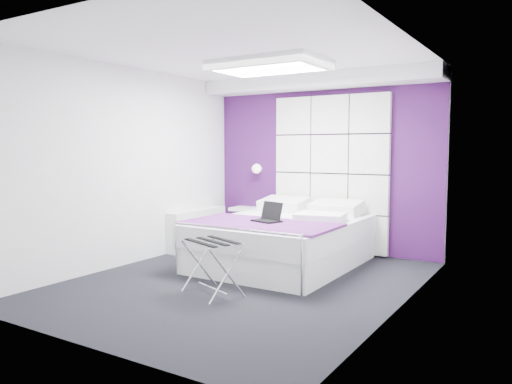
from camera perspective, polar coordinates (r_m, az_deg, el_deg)
floor at (r=5.84m, az=-1.61°, el=-10.28°), size 4.40×4.40×0.00m
ceiling at (r=5.73m, az=-1.67°, el=15.67°), size 4.40×4.40×0.00m
wall_back at (r=7.57m, az=7.59°, el=3.15°), size 3.60×0.00×3.60m
wall_left at (r=6.80m, az=-14.43°, el=2.83°), size 0.00×4.40×4.40m
wall_right at (r=4.88m, az=16.29°, el=1.99°), size 0.00×4.40×4.40m
accent_wall at (r=7.56m, az=7.56°, el=3.15°), size 3.58×0.02×2.58m
soffit at (r=7.40m, az=6.88°, el=12.43°), size 3.58×0.50×0.20m
headboard at (r=7.46m, az=8.44°, el=2.11°), size 1.80×0.08×2.30m
skylight at (r=6.22m, az=1.47°, el=14.35°), size 1.36×0.86×0.12m
wall_lamp at (r=7.94m, az=0.23°, el=2.70°), size 0.15×0.15×0.15m
radiator at (r=7.78m, az=-6.76°, el=-4.20°), size 0.22×1.20×0.60m
bed at (r=6.63m, az=3.07°, el=-5.47°), size 1.87×2.26×0.79m
nightstand at (r=8.07m, az=-1.14°, el=-1.95°), size 0.46×0.36×0.05m
luggage_rack at (r=5.34m, az=-4.99°, el=-8.59°), size 0.58×0.43×0.57m
laptop at (r=6.19m, az=1.43°, el=-2.82°), size 0.34×0.24×0.24m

